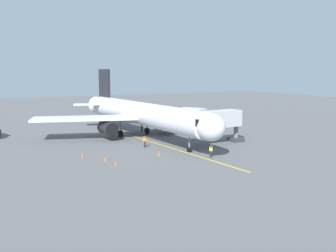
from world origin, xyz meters
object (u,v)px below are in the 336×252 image
at_px(safety_cone_nose_right, 159,153).
at_px(jet_bridge, 209,121).
at_px(ground_crew_marshaller, 211,151).
at_px(safety_cone_nose_left, 83,155).
at_px(ground_crew_wing_walker, 145,141).
at_px(safety_cone_wing_port, 106,159).
at_px(ground_crew_loader, 142,127).
at_px(safety_cone_wing_starboard, 116,163).
at_px(airplane, 141,114).

bearing_deg(safety_cone_nose_right, jet_bridge, -162.64).
height_order(ground_crew_marshaller, safety_cone_nose_left, ground_crew_marshaller).
height_order(ground_crew_wing_walker, safety_cone_wing_port, ground_crew_wing_walker).
bearing_deg(safety_cone_nose_right, ground_crew_wing_walker, -94.47).
bearing_deg(jet_bridge, ground_crew_loader, -77.00).
relative_size(safety_cone_nose_left, safety_cone_wing_starboard, 1.00).
bearing_deg(ground_crew_loader, ground_crew_wing_walker, 68.57).
bearing_deg(airplane, safety_cone_wing_starboard, 57.86).
bearing_deg(safety_cone_wing_port, jet_bridge, -170.69).
distance_m(safety_cone_nose_right, safety_cone_wing_port, 7.35).
distance_m(ground_crew_loader, safety_cone_nose_right, 20.65).
xyz_separation_m(jet_bridge, ground_crew_wing_walker, (9.32, -2.81, -2.88)).
bearing_deg(airplane, safety_cone_nose_left, 38.94).
xyz_separation_m(jet_bridge, ground_crew_loader, (3.86, -16.72, -2.88)).
xyz_separation_m(ground_crew_marshaller, safety_cone_wing_port, (12.89, -4.41, -0.61)).
relative_size(airplane, safety_cone_nose_left, 73.36).
bearing_deg(airplane, safety_cone_wing_port, 51.72).
xyz_separation_m(ground_crew_marshaller, safety_cone_wing_starboard, (12.56, -1.48, -0.61)).
bearing_deg(safety_cone_wing_starboard, airplane, -122.14).
distance_m(jet_bridge, safety_cone_wing_starboard, 18.09).
height_order(ground_crew_marshaller, ground_crew_wing_walker, same).
bearing_deg(jet_bridge, ground_crew_wing_walker, -16.78).
xyz_separation_m(airplane, ground_crew_loader, (-2.62, -6.03, -3.12)).
xyz_separation_m(jet_bridge, ground_crew_marshaller, (4.24, 7.22, -2.88)).
bearing_deg(safety_cone_nose_left, airplane, -141.06).
distance_m(jet_bridge, safety_cone_nose_left, 19.52).
bearing_deg(safety_cone_wing_starboard, ground_crew_loader, -119.95).
xyz_separation_m(airplane, jet_bridge, (-6.48, 10.68, -0.24)).
xyz_separation_m(ground_crew_loader, safety_cone_wing_port, (13.27, 19.52, -0.61)).
distance_m(ground_crew_wing_walker, safety_cone_nose_right, 5.92).
relative_size(jet_bridge, ground_crew_loader, 6.73).
bearing_deg(ground_crew_loader, safety_cone_nose_left, 46.76).
height_order(ground_crew_marshaller, ground_crew_loader, same).
distance_m(ground_crew_marshaller, safety_cone_nose_left, 16.80).
xyz_separation_m(airplane, safety_cone_wing_port, (10.65, 13.49, -3.73)).
bearing_deg(safety_cone_wing_port, ground_crew_loader, -124.20).
distance_m(ground_crew_loader, safety_cone_nose_left, 22.40).
height_order(jet_bridge, ground_crew_marshaller, jet_bridge).
xyz_separation_m(safety_cone_nose_left, safety_cone_nose_right, (-9.42, 3.46, 0.00)).
distance_m(airplane, safety_cone_wing_starboard, 19.74).
xyz_separation_m(airplane, safety_cone_wing_starboard, (10.32, 16.42, -3.73)).
height_order(airplane, safety_cone_wing_port, airplane).
bearing_deg(safety_cone_wing_port, ground_crew_wing_walker, -144.26).
bearing_deg(ground_crew_wing_walker, ground_crew_marshaller, 116.86).
bearing_deg(jet_bridge, safety_cone_nose_right, 17.36).
xyz_separation_m(airplane, safety_cone_nose_right, (3.30, 13.74, -3.73)).
bearing_deg(ground_crew_wing_walker, safety_cone_wing_port, 35.74).
xyz_separation_m(ground_crew_wing_walker, safety_cone_wing_port, (7.81, 5.62, -0.61)).
distance_m(airplane, ground_crew_marshaller, 18.31).
bearing_deg(safety_cone_wing_port, safety_cone_nose_left, -57.10).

